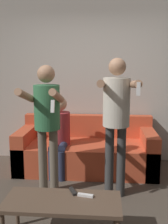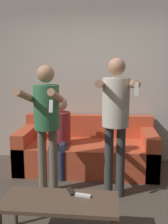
{
  "view_description": "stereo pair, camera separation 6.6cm",
  "coord_description": "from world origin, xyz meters",
  "views": [
    {
      "loc": [
        0.22,
        -2.63,
        1.65
      ],
      "look_at": [
        -0.07,
        0.9,
        1.0
      ],
      "focal_mm": 42.0,
      "sensor_mm": 36.0,
      "label": 1
    },
    {
      "loc": [
        0.29,
        -2.63,
        1.65
      ],
      "look_at": [
        -0.07,
        0.9,
        1.0
      ],
      "focal_mm": 42.0,
      "sensor_mm": 36.0,
      "label": 2
    }
  ],
  "objects": [
    {
      "name": "ground_plane",
      "position": [
        0.0,
        0.0,
        0.0
      ],
      "size": [
        14.0,
        14.0,
        0.0
      ],
      "primitive_type": "plane",
      "color": "#4C4238"
    },
    {
      "name": "wall_back",
      "position": [
        0.0,
        1.83,
        1.35
      ],
      "size": [
        6.4,
        0.06,
        2.7
      ],
      "color": "#B7B2A8",
      "rests_on": "ground_plane"
    },
    {
      "name": "couch",
      "position": [
        -0.07,
        1.34,
        0.28
      ],
      "size": [
        2.13,
        0.91,
        0.81
      ],
      "color": "#C64C2D",
      "rests_on": "ground_plane"
    },
    {
      "name": "person_standing_left",
      "position": [
        -0.49,
        0.47,
        1.03
      ],
      "size": [
        0.44,
        0.71,
        1.64
      ],
      "color": "#6B6051",
      "rests_on": "ground_plane"
    },
    {
      "name": "person_standing_right",
      "position": [
        0.36,
        0.47,
        1.09
      ],
      "size": [
        0.44,
        0.76,
        1.72
      ],
      "color": "#383838",
      "rests_on": "ground_plane"
    },
    {
      "name": "person_seated",
      "position": [
        -0.46,
        1.13,
        0.65
      ],
      "size": [
        0.3,
        0.53,
        1.17
      ],
      "color": "#282D47",
      "rests_on": "ground_plane"
    },
    {
      "name": "coffee_table",
      "position": [
        -0.16,
        -0.42,
        0.37
      ],
      "size": [
        1.09,
        0.46,
        0.41
      ],
      "color": "brown",
      "rests_on": "ground_plane"
    },
    {
      "name": "remote_near",
      "position": [
        0.05,
        -0.34,
        0.42
      ],
      "size": [
        0.15,
        0.06,
        0.02
      ],
      "color": "white",
      "rests_on": "coffee_table"
    },
    {
      "name": "remote_far",
      "position": [
        -0.08,
        -0.27,
        0.42
      ],
      "size": [
        0.1,
        0.15,
        0.02
      ],
      "color": "black",
      "rests_on": "coffee_table"
    }
  ]
}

